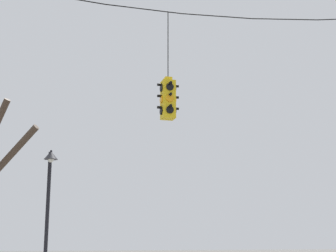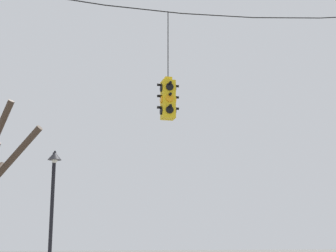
{
  "view_description": "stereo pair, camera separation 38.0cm",
  "coord_description": "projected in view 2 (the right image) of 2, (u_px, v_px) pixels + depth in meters",
  "views": [
    {
      "loc": [
        -2.82,
        -12.98,
        2.06
      ],
      "look_at": [
        0.66,
        -0.47,
        4.96
      ],
      "focal_mm": 55.0,
      "sensor_mm": 36.0,
      "label": 1
    },
    {
      "loc": [
        -2.45,
        -13.08,
        2.06
      ],
      "look_at": [
        0.66,
        -0.47,
        4.96
      ],
      "focal_mm": 55.0,
      "sensor_mm": 36.0,
      "label": 2
    }
  ],
  "objects": [
    {
      "name": "span_wire",
      "position": [
        144.0,
        2.0,
        13.89
      ],
      "size": [
        14.78,
        0.03,
        0.68
      ],
      "color": "black"
    },
    {
      "name": "traffic_light_near_left_pole",
      "position": [
        168.0,
        99.0,
        13.46
      ],
      "size": [
        0.58,
        0.58,
        2.99
      ],
      "color": "yellow"
    },
    {
      "name": "street_lamp",
      "position": [
        53.0,
        194.0,
        16.54
      ],
      "size": [
        0.44,
        0.77,
        4.91
      ],
      "color": "black",
      "rests_on": "ground_plane"
    }
  ]
}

